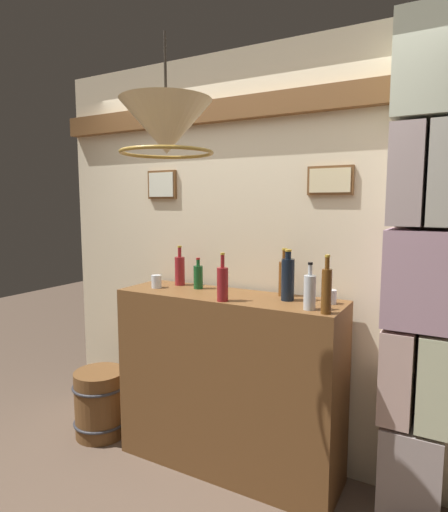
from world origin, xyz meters
name	(u,v)px	position (x,y,z in m)	size (l,w,h in m)	color
panelled_rear_partition	(248,248)	(0.00, 1.10, 1.41)	(3.09, 0.15, 2.70)	beige
stone_pillar	(422,273)	(1.09, 0.94, 1.35)	(0.36, 0.36, 2.62)	#A1938F
bar_shelf_unit	(228,382)	(0.00, 0.81, 0.57)	(1.44, 0.43, 1.14)	brown
liquor_bottle_vodka	(326,290)	(0.66, 0.65, 1.27)	(0.05, 0.05, 0.31)	brown
liquor_bottle_port	(310,292)	(0.56, 0.69, 1.24)	(0.07, 0.07, 0.26)	silver
liquor_bottle_amaro	(198,276)	(-0.27, 0.88, 1.22)	(0.06, 0.06, 0.21)	#195124
liquor_bottle_brandy	(288,279)	(0.38, 0.84, 1.27)	(0.08, 0.08, 0.30)	black
liquor_bottle_vermouth	(284,277)	(0.31, 0.95, 1.26)	(0.07, 0.07, 0.30)	brown
liquor_bottle_rye	(180,270)	(-0.45, 0.93, 1.25)	(0.07, 0.07, 0.28)	maroon
liquor_bottle_gin	(223,283)	(0.05, 0.64, 1.25)	(0.07, 0.07, 0.28)	maroon
glass_tumbler_rocks	(156,281)	(-0.53, 0.77, 1.18)	(0.07, 0.07, 0.09)	silver
glass_tumbler_highball	(331,297)	(0.63, 0.88, 1.18)	(0.06, 0.06, 0.08)	silver
pendant_lamp	(166,129)	(0.11, 0.04, 2.03)	(0.41, 0.41, 0.51)	beige
wooden_barrel	(101,403)	(-1.01, 0.69, 0.24)	(0.40, 0.40, 0.49)	brown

